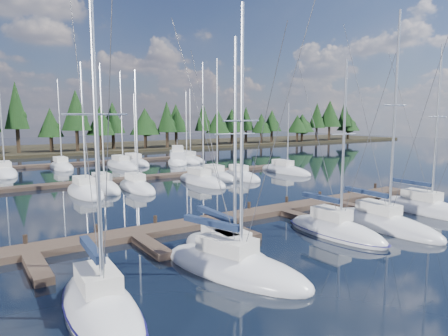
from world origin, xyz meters
TOP-DOWN VIEW (x-y plane):
  - ground at (0.00, 30.00)m, footprint 260.00×260.00m
  - far_shore at (0.00, 90.00)m, footprint 220.00×30.00m
  - main_dock at (0.00, 17.36)m, footprint 44.00×6.13m
  - back_docks at (0.00, 49.58)m, footprint 50.00×21.80m
  - front_sailboat_1 at (-10.65, 9.10)m, footprint 3.05×7.87m
  - front_sailboat_2 at (-4.00, 9.71)m, footprint 5.38×9.08m
  - front_sailboat_3 at (-3.31, 11.04)m, footprint 2.89×8.85m
  - front_sailboat_4 at (5.06, 11.21)m, footprint 2.88×7.80m
  - front_sailboat_5 at (9.08, 10.53)m, footprint 3.05×9.04m
  - front_sailboat_6 at (15.86, 11.38)m, footprint 2.98×8.83m
  - back_sailboat_rows at (-0.19, 44.60)m, footprint 47.48×32.02m
  - motor_yacht_right at (15.10, 53.12)m, footprint 6.84×9.95m
  - tree_line at (0.01, 80.15)m, footprint 185.83×12.04m

SIDE VIEW (x-z plane):
  - ground at x=0.00m, z-range 0.00..0.00m
  - back_docks at x=0.00m, z-range 0.00..0.40m
  - main_dock at x=0.00m, z-range -0.25..0.65m
  - back_sailboat_rows at x=-0.19m, z-range -8.59..9.12m
  - front_sailboat_3 at x=-3.31m, z-range -5.83..6.39m
  - front_sailboat_4 at x=5.06m, z-range -5.63..6.19m
  - front_sailboat_2 at x=-4.00m, z-range -6.43..6.99m
  - front_sailboat_6 at x=15.86m, z-range -6.60..7.18m
  - front_sailboat_1 at x=-10.65m, z-range -6.65..7.24m
  - far_shore at x=0.00m, z-range 0.00..0.60m
  - front_sailboat_5 at x=9.08m, z-range -7.25..7.86m
  - motor_yacht_right at x=15.10m, z-range -1.86..2.90m
  - tree_line at x=0.01m, z-range 0.51..14.29m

